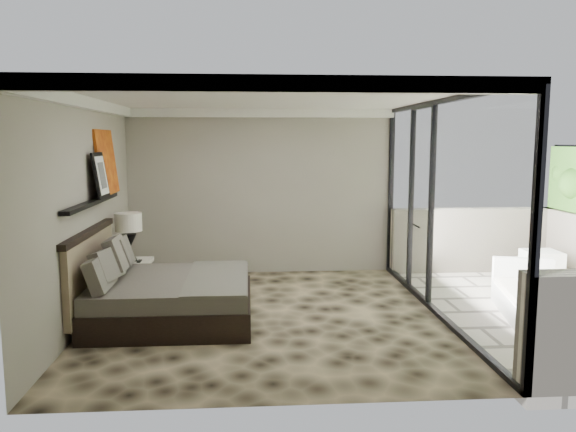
{
  "coord_description": "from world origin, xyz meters",
  "views": [
    {
      "loc": [
        -0.21,
        -7.07,
        2.28
      ],
      "look_at": [
        0.31,
        0.4,
        1.26
      ],
      "focal_mm": 35.0,
      "sensor_mm": 36.0,
      "label": 1
    }
  ],
  "objects": [
    {
      "name": "back_wall",
      "position": [
        0.0,
        2.49,
        1.4
      ],
      "size": [
        4.5,
        0.02,
        2.8
      ],
      "primitive_type": "cube",
      "color": "gray",
      "rests_on": "floor"
    },
    {
      "name": "glass_wall",
      "position": [
        2.25,
        0.0,
        1.4
      ],
      "size": [
        0.08,
        5.0,
        2.8
      ],
      "primitive_type": "cube",
      "color": "white",
      "rests_on": "floor"
    },
    {
      "name": "terrace_slab",
      "position": [
        3.75,
        0.0,
        -0.06
      ],
      "size": [
        3.0,
        5.0,
        0.12
      ],
      "primitive_type": "cube",
      "color": "beige",
      "rests_on": "ground"
    },
    {
      "name": "ottoman",
      "position": [
        4.45,
        1.4,
        0.26
      ],
      "size": [
        0.54,
        0.54,
        0.53
      ],
      "primitive_type": "cube",
      "rotation": [
        0.0,
        0.0,
        -0.03
      ],
      "color": "white",
      "rests_on": "terrace_slab"
    },
    {
      "name": "bed",
      "position": [
        -1.3,
        -0.05,
        0.33
      ],
      "size": [
        2.04,
        1.97,
        1.12
      ],
      "color": "black",
      "rests_on": "floor"
    },
    {
      "name": "lounger",
      "position": [
        3.49,
        -0.29,
        0.2
      ],
      "size": [
        1.14,
        1.77,
        0.64
      ],
      "rotation": [
        0.0,
        0.0,
        -0.21
      ],
      "color": "white",
      "rests_on": "terrace_slab"
    },
    {
      "name": "left_wall",
      "position": [
        -2.24,
        0.0,
        1.4
      ],
      "size": [
        0.02,
        5.0,
        2.8
      ],
      "primitive_type": "cube",
      "color": "gray",
      "rests_on": "floor"
    },
    {
      "name": "table_lamp",
      "position": [
        -1.97,
        1.15,
        0.97
      ],
      "size": [
        0.39,
        0.39,
        0.71
      ],
      "color": "black",
      "rests_on": "nightstand"
    },
    {
      "name": "picture_ledge",
      "position": [
        -2.18,
        0.1,
        1.5
      ],
      "size": [
        0.12,
        2.2,
        0.05
      ],
      "primitive_type": "cube",
      "color": "black",
      "rests_on": "left_wall"
    },
    {
      "name": "floor",
      "position": [
        0.0,
        0.0,
        0.0
      ],
      "size": [
        5.0,
        5.0,
        0.0
      ],
      "primitive_type": "plane",
      "color": "black",
      "rests_on": "ground"
    },
    {
      "name": "ceiling",
      "position": [
        0.0,
        0.0,
        2.79
      ],
      "size": [
        4.5,
        5.0,
        0.02
      ],
      "primitive_type": "cube",
      "color": "silver",
      "rests_on": "back_wall"
    },
    {
      "name": "nightstand",
      "position": [
        -1.94,
        1.18,
        0.28
      ],
      "size": [
        0.59,
        0.59,
        0.56
      ],
      "primitive_type": "cube",
      "rotation": [
        0.0,
        0.0,
        0.07
      ],
      "color": "black",
      "rests_on": "floor"
    },
    {
      "name": "abstract_canvas",
      "position": [
        -2.19,
        0.95,
        1.97
      ],
      "size": [
        0.13,
        0.9,
        0.9
      ],
      "primitive_type": "cube",
      "rotation": [
        0.0,
        -0.1,
        0.0
      ],
      "color": "#AA220E",
      "rests_on": "picture_ledge"
    },
    {
      "name": "framed_print",
      "position": [
        -2.14,
        0.39,
        1.82
      ],
      "size": [
        0.11,
        0.5,
        0.6
      ],
      "primitive_type": "cube",
      "rotation": [
        0.0,
        -0.14,
        0.0
      ],
      "color": "black",
      "rests_on": "picture_ledge"
    }
  ]
}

